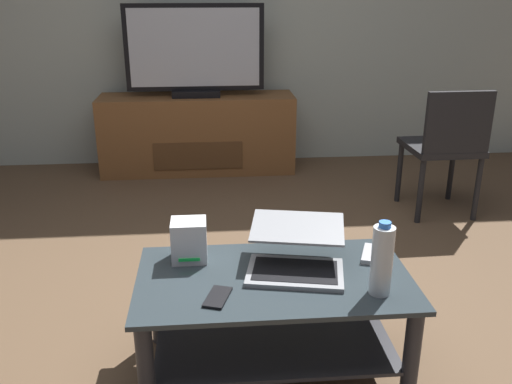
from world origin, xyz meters
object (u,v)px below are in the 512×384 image
water_bottle_near (382,260)px  laptop (296,254)px  television (195,53)px  dining_chair (447,144)px  router_box (189,240)px  cell_phone (218,297)px  coffee_table (274,308)px  tv_remote (368,254)px  media_cabinet (198,134)px

water_bottle_near → laptop: bearing=142.1°
television → dining_chair: bearing=-33.7°
router_box → cell_phone: bearing=-71.3°
coffee_table → laptop: bearing=32.4°
television → water_bottle_near: television is taller
coffee_table → television: television is taller
dining_chair → water_bottle_near: bearing=-119.5°
television → dining_chair: size_ratio=1.26×
tv_remote → dining_chair: bearing=78.1°
media_cabinet → router_box: size_ratio=9.36×
coffee_table → television: size_ratio=0.96×
media_cabinet → cell_phone: size_ratio=11.03×
tv_remote → water_bottle_near: bearing=-76.8°
tv_remote → cell_phone: bearing=-135.0°
coffee_table → tv_remote: (0.40, 0.13, 0.15)m
water_bottle_near → tv_remote: bearing=81.9°
media_cabinet → cell_phone: media_cabinet is taller
coffee_table → router_box: 0.42m
router_box → cell_phone: 0.33m
cell_phone → laptop: bearing=51.0°
media_cabinet → television: 0.65m
water_bottle_near → cell_phone: water_bottle_near is taller
dining_chair → television: bearing=146.3°
coffee_table → router_box: router_box is taller
television → router_box: (-0.00, -2.40, -0.45)m
cell_phone → tv_remote: size_ratio=0.88×
router_box → laptop: bearing=-14.9°
cell_phone → dining_chair: bearing=65.7°
media_cabinet → laptop: media_cabinet is taller
dining_chair → cell_phone: size_ratio=6.06×
router_box → dining_chair: bearing=39.7°
television → water_bottle_near: bearing=-76.1°
cell_phone → tv_remote: (0.61, 0.27, 0.01)m
laptop → router_box: size_ratio=2.63×
media_cabinet → laptop: (0.41, -2.53, 0.18)m
television → water_bottle_near: (0.67, -2.72, -0.40)m
coffee_table → router_box: (-0.32, 0.17, 0.22)m
media_cabinet → dining_chair: dining_chair is taller
water_bottle_near → cell_phone: bearing=178.9°
water_bottle_near → television: bearing=103.9°
television → dining_chair: (1.60, -1.07, -0.46)m
coffee_table → water_bottle_near: (0.36, -0.15, 0.27)m
router_box → tv_remote: 0.72m
dining_chair → tv_remote: (-0.89, -1.37, -0.05)m
coffee_table → laptop: 0.23m
laptop → television: bearing=99.2°
router_box → tv_remote: bearing=-2.9°
media_cabinet → tv_remote: bearing=-73.9°
media_cabinet → water_bottle_near: water_bottle_near is taller
laptop → tv_remote: (0.31, 0.07, -0.05)m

